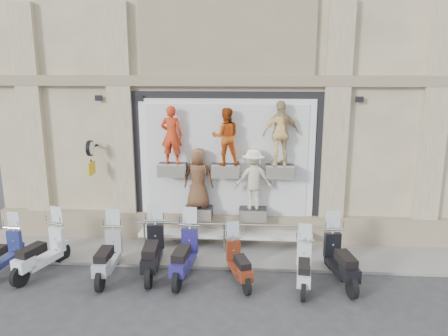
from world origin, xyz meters
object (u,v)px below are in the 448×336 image
Objects in this scene: clock_sign_bracket at (91,153)px; scooter_b at (40,244)px; scooter_a at (1,247)px; guard_rail at (224,239)px; scooter_c at (107,248)px; scooter_f at (239,256)px; scooter_d at (152,243)px; scooter_g at (304,260)px; scooter_h at (341,252)px; scooter_e at (184,247)px.

clock_sign_bracket reaches higher than scooter_b.
clock_sign_bracket is 3.39m from scooter_a.
guard_rail is 4.96× the size of clock_sign_bracket.
scooter_a is at bearing 176.75° from scooter_c.
clock_sign_bracket reaches higher than scooter_f.
scooter_g is (3.81, -0.45, -0.14)m from scooter_d.
scooter_h is at bearing 6.39° from scooter_a.
scooter_e is at bearing 154.47° from scooter_f.
guard_rail is at bearing 21.31° from scooter_a.
scooter_b is at bearing -109.56° from clock_sign_bracket.
scooter_e reaches higher than scooter_g.
scooter_h is (2.98, -1.48, 0.36)m from guard_rail.
scooter_e is (2.99, -1.94, -1.97)m from clock_sign_bracket.
scooter_g is at bearing 15.46° from scooter_b.
scooter_b is 7.60m from scooter_h.
scooter_c is 4.89m from scooter_g.
scooter_c is at bearing 160.40° from scooter_f.
scooter_g reaches higher than scooter_f.
scooter_e is (1.93, 0.13, 0.03)m from scooter_c.
scooter_c is at bearing 5.14° from scooter_a.
scooter_h is (0.93, 0.30, 0.11)m from scooter_g.
scooter_d is at bearing -143.00° from guard_rail.
scooter_c reaches higher than scooter_f.
scooter_c is at bearing -170.55° from scooter_d.
scooter_e is at bearing 18.44° from scooter_b.
scooter_d is (-1.75, -1.32, 0.39)m from guard_rail.
scooter_d is (1.08, 0.28, 0.05)m from scooter_c.
scooter_c is at bearing -175.92° from scooter_g.
scooter_a is 0.86× the size of scooter_d.
guard_rail is at bearing 26.81° from scooter_c.
scooter_c is at bearing 170.40° from scooter_h.
scooter_d is at bearing 179.33° from scooter_g.
scooter_h is at bearing 4.92° from scooter_e.
scooter_d is 1.04× the size of scooter_h.
clock_sign_bracket is 0.58× the size of scooter_g.
scooter_a is 0.89× the size of scooter_h.
scooter_d is 4.74m from scooter_h.
scooter_a is 3.90m from scooter_d.
scooter_b is 0.98× the size of scooter_e.
scooter_g is (7.70, -0.20, -0.02)m from scooter_a.
scooter_d reaches higher than scooter_f.
guard_rail is 2.72m from scooter_g.
clock_sign_bracket is 7.42m from scooter_h.
scooter_g is (5.95, -2.24, -2.09)m from clock_sign_bracket.
guard_rail is 3.28m from scooter_c.
scooter_e is at bearing -33.00° from clock_sign_bracket.
scooter_a is 2.81m from scooter_c.
clock_sign_bracket is at bearing 114.54° from scooter_c.
scooter_h is (4.74, -0.15, -0.03)m from scooter_d.
scooter_d is (2.86, 0.22, 0.04)m from scooter_b.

